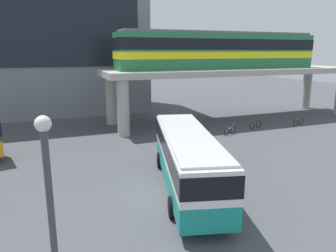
{
  "coord_description": "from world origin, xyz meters",
  "views": [
    {
      "loc": [
        -5.56,
        -14.9,
        7.54
      ],
      "look_at": [
        2.79,
        6.33,
        2.2
      ],
      "focal_mm": 34.28,
      "sensor_mm": 36.0,
      "label": 1
    }
  ],
  "objects_px": {
    "bus_main": "(187,155)",
    "bicycle_silver": "(230,131)",
    "train": "(220,50)",
    "bicycle_brown": "(255,125)",
    "station_building": "(6,22)",
    "bicycle_black": "(196,134)",
    "bicycle_green": "(193,139)",
    "bicycle_orange": "(298,122)"
  },
  "relations": [
    {
      "from": "station_building",
      "to": "bicycle_orange",
      "type": "distance_m",
      "value": 35.12
    },
    {
      "from": "bicycle_brown",
      "to": "bicycle_green",
      "type": "xyz_separation_m",
      "value": [
        -8.05,
        -2.31,
        0.0
      ]
    },
    {
      "from": "bicycle_orange",
      "to": "bicycle_green",
      "type": "bearing_deg",
      "value": -171.67
    },
    {
      "from": "station_building",
      "to": "bicycle_black",
      "type": "relative_size",
      "value": 18.65
    },
    {
      "from": "station_building",
      "to": "train",
      "type": "height_order",
      "value": "station_building"
    },
    {
      "from": "bicycle_orange",
      "to": "train",
      "type": "bearing_deg",
      "value": 142.48
    },
    {
      "from": "bicycle_brown",
      "to": "bicycle_orange",
      "type": "bearing_deg",
      "value": -4.33
    },
    {
      "from": "bicycle_black",
      "to": "station_building",
      "type": "bearing_deg",
      "value": 129.48
    },
    {
      "from": "station_building",
      "to": "bicycle_green",
      "type": "xyz_separation_m",
      "value": [
        14.79,
        -20.45,
        -10.49
      ]
    },
    {
      "from": "station_building",
      "to": "bus_main",
      "type": "xyz_separation_m",
      "value": [
        10.48,
        -28.64,
        -8.86
      ]
    },
    {
      "from": "station_building",
      "to": "bicycle_green",
      "type": "bearing_deg",
      "value": -54.13
    },
    {
      "from": "bicycle_silver",
      "to": "bicycle_green",
      "type": "bearing_deg",
      "value": -164.98
    },
    {
      "from": "station_building",
      "to": "bicycle_silver",
      "type": "distance_m",
      "value": 29.14
    },
    {
      "from": "bicycle_green",
      "to": "bicycle_orange",
      "type": "relative_size",
      "value": 1.03
    },
    {
      "from": "station_building",
      "to": "bus_main",
      "type": "bearing_deg",
      "value": -69.9
    },
    {
      "from": "station_building",
      "to": "bicycle_brown",
      "type": "xyz_separation_m",
      "value": [
        22.84,
        -18.14,
        -10.49
      ]
    },
    {
      "from": "bicycle_silver",
      "to": "bicycle_green",
      "type": "relative_size",
      "value": 0.93
    },
    {
      "from": "bicycle_black",
      "to": "bicycle_brown",
      "type": "relative_size",
      "value": 0.98
    },
    {
      "from": "bus_main",
      "to": "bicycle_silver",
      "type": "bearing_deg",
      "value": 47.15
    },
    {
      "from": "train",
      "to": "bus_main",
      "type": "height_order",
      "value": "train"
    },
    {
      "from": "train",
      "to": "bicycle_green",
      "type": "distance_m",
      "value": 12.04
    },
    {
      "from": "bicycle_silver",
      "to": "bicycle_brown",
      "type": "distance_m",
      "value": 3.84
    },
    {
      "from": "bus_main",
      "to": "bicycle_silver",
      "type": "relative_size",
      "value": 6.83
    },
    {
      "from": "bicycle_silver",
      "to": "bicycle_brown",
      "type": "relative_size",
      "value": 0.96
    },
    {
      "from": "station_building",
      "to": "train",
      "type": "relative_size",
      "value": 1.41
    },
    {
      "from": "bicycle_brown",
      "to": "bicycle_orange",
      "type": "xyz_separation_m",
      "value": [
        5.09,
        -0.39,
        0.0
      ]
    },
    {
      "from": "bus_main",
      "to": "bicycle_brown",
      "type": "bearing_deg",
      "value": 40.36
    },
    {
      "from": "bicycle_black",
      "to": "bicycle_brown",
      "type": "height_order",
      "value": "same"
    },
    {
      "from": "bus_main",
      "to": "train",
      "type": "bearing_deg",
      "value": 54.58
    },
    {
      "from": "station_building",
      "to": "bicycle_green",
      "type": "distance_m",
      "value": 27.33
    },
    {
      "from": "train",
      "to": "bus_main",
      "type": "xyz_separation_m",
      "value": [
        -10.81,
        -15.2,
        -5.67
      ]
    },
    {
      "from": "train",
      "to": "bicycle_black",
      "type": "bearing_deg",
      "value": -134.43
    },
    {
      "from": "train",
      "to": "bicycle_green",
      "type": "relative_size",
      "value": 12.56
    },
    {
      "from": "bicycle_brown",
      "to": "bus_main",
      "type": "bearing_deg",
      "value": -139.64
    },
    {
      "from": "bicycle_orange",
      "to": "bicycle_silver",
      "type": "bearing_deg",
      "value": -175.11
    },
    {
      "from": "bicycle_green",
      "to": "bicycle_brown",
      "type": "bearing_deg",
      "value": 16.02
    },
    {
      "from": "station_building",
      "to": "bicycle_black",
      "type": "bearing_deg",
      "value": -50.52
    },
    {
      "from": "train",
      "to": "bicycle_green",
      "type": "bearing_deg",
      "value": -132.86
    },
    {
      "from": "bus_main",
      "to": "bicycle_green",
      "type": "relative_size",
      "value": 6.33
    },
    {
      "from": "train",
      "to": "bicycle_black",
      "type": "distance_m",
      "value": 10.79
    },
    {
      "from": "train",
      "to": "bicycle_orange",
      "type": "distance_m",
      "value": 11.1
    },
    {
      "from": "train",
      "to": "bicycle_brown",
      "type": "xyz_separation_m",
      "value": [
        1.54,
        -4.71,
        -7.3
      ]
    }
  ]
}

